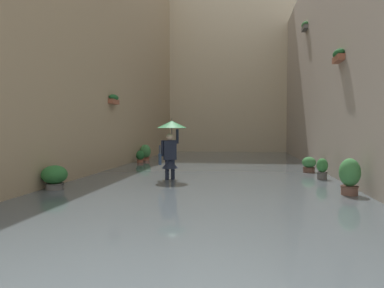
{
  "coord_description": "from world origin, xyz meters",
  "views": [
    {
      "loc": [
        -1.1,
        2.55,
        1.71
      ],
      "look_at": [
        0.44,
        -7.92,
        1.27
      ],
      "focal_mm": 32.55,
      "sensor_mm": 36.0,
      "label": 1
    }
  ],
  "objects": [
    {
      "name": "potted_plant_far_right",
      "position": [
        3.62,
        -12.99,
        0.42
      ],
      "size": [
        0.39,
        0.39,
        0.74
      ],
      "color": "#9E563D",
      "rests_on": "ground_plane"
    },
    {
      "name": "person_wading",
      "position": [
        1.09,
        -7.82,
        1.37
      ],
      "size": [
        0.91,
        0.91,
        2.05
      ],
      "color": "black",
      "rests_on": "ground_plane"
    },
    {
      "name": "potted_plant_mid_left",
      "position": [
        -3.5,
        -8.53,
        0.44
      ],
      "size": [
        0.34,
        0.34,
        0.83
      ],
      "color": "#66605B",
      "rests_on": "ground_plane"
    },
    {
      "name": "ground_plane",
      "position": [
        0.0,
        -10.61,
        0.0
      ],
      "size": [
        60.0,
        60.0,
        0.0
      ],
      "primitive_type": "plane",
      "color": "#605B56"
    },
    {
      "name": "building_facade_far",
      "position": [
        0.0,
        -22.11,
        6.53
      ],
      "size": [
        11.52,
        1.8,
        13.05
      ],
      "primitive_type": "cube",
      "color": "beige",
      "rests_on": "ground_plane"
    },
    {
      "name": "building_facade_left",
      "position": [
        -4.86,
        -10.6,
        4.37
      ],
      "size": [
        2.04,
        25.21,
        8.75
      ],
      "color": "#A89989",
      "rests_on": "ground_plane"
    },
    {
      "name": "potted_plant_near_right",
      "position": [
        3.66,
        -5.65,
        0.46
      ],
      "size": [
        0.65,
        0.65,
        0.8
      ],
      "color": "#66605B",
      "rests_on": "ground_plane"
    },
    {
      "name": "potted_plant_near_left",
      "position": [
        -3.45,
        -10.36,
        0.4
      ],
      "size": [
        0.49,
        0.49,
        0.73
      ],
      "color": "brown",
      "rests_on": "ground_plane"
    },
    {
      "name": "potted_plant_mid_right",
      "position": [
        3.68,
        -14.06,
        0.53
      ],
      "size": [
        0.53,
        0.53,
        0.97
      ],
      "color": "#9E563D",
      "rests_on": "ground_plane"
    },
    {
      "name": "building_facade_right",
      "position": [
        4.86,
        -10.6,
        5.75
      ],
      "size": [
        2.04,
        25.21,
        11.5
      ],
      "color": "tan",
      "rests_on": "ground_plane"
    },
    {
      "name": "flood_water",
      "position": [
        0.0,
        -10.61,
        0.09
      ],
      "size": [
        8.72,
        27.21,
        0.18
      ],
      "primitive_type": "cube",
      "color": "#515B60",
      "rests_on": "ground_plane"
    },
    {
      "name": "potted_plant_far_left",
      "position": [
        -3.56,
        -5.96,
        0.57
      ],
      "size": [
        0.48,
        0.48,
        1.04
      ],
      "color": "brown",
      "rests_on": "ground_plane"
    }
  ]
}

